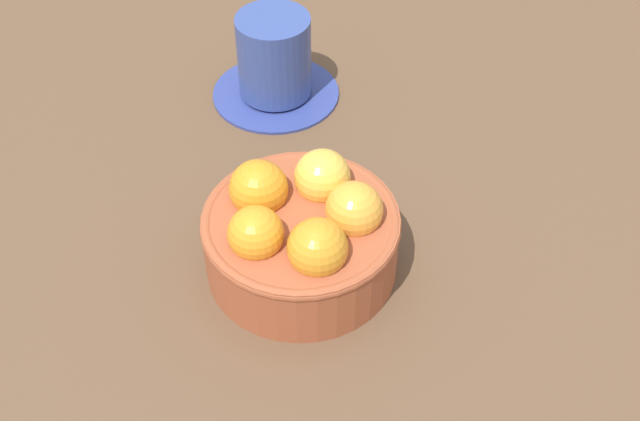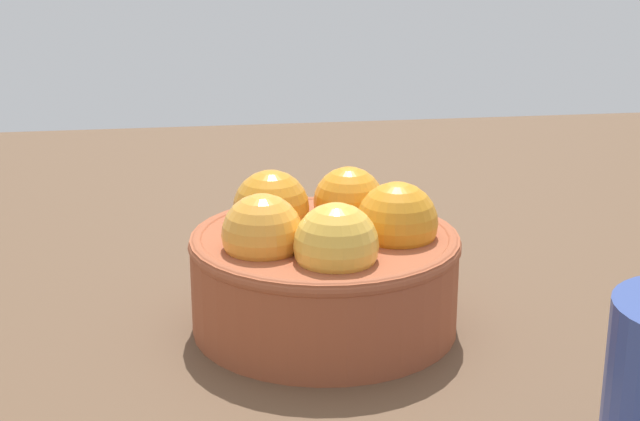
{
  "view_description": "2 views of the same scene",
  "coord_description": "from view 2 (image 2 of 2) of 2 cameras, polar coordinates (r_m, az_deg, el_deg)",
  "views": [
    {
      "loc": [
        -39.3,
        -19.32,
        50.97
      ],
      "look_at": [
        1.79,
        -0.82,
        5.12
      ],
      "focal_mm": 46.03,
      "sensor_mm": 36.0,
      "label": 1
    },
    {
      "loc": [
        51.86,
        -7.76,
        23.73
      ],
      "look_at": [
        -0.75,
        -0.17,
        6.9
      ],
      "focal_mm": 54.55,
      "sensor_mm": 36.0,
      "label": 2
    }
  ],
  "objects": [
    {
      "name": "terracotta_bowl",
      "position": [
        0.56,
        0.29,
        -3.12
      ],
      "size": [
        15.61,
        15.61,
        8.82
      ],
      "color": "#9E4C2D",
      "rests_on": "ground_plane"
    },
    {
      "name": "ground_plane",
      "position": [
        0.58,
        0.27,
        -8.53
      ],
      "size": [
        110.39,
        117.55,
        3.91
      ],
      "primitive_type": "cube",
      "color": "brown"
    }
  ]
}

